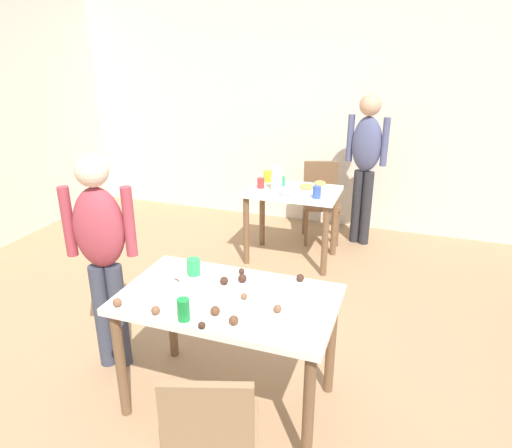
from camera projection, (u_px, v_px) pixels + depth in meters
name	position (u px, v px, depth m)	size (l,w,h in m)	color
ground_plane	(222.00, 383.00, 3.06)	(6.40, 6.40, 0.00)	#9E7A56
wall_back	(328.00, 116.00, 5.40)	(6.40, 0.10, 2.60)	beige
dining_table_near	(228.00, 312.00, 2.67)	(1.23, 0.72, 0.75)	silver
dining_table_far	(292.00, 203.00, 4.61)	(0.91, 0.61, 0.75)	white
chair_near_table	(211.00, 437.00, 2.01)	(0.50, 0.50, 0.87)	olive
chair_far_table	(321.00, 196.00, 5.18)	(0.50, 0.50, 0.87)	brown
person_girl_near	(102.00, 247.00, 2.94)	(0.45, 0.29, 1.49)	#383D4C
person_adult_far	(366.00, 156.00, 4.88)	(0.45, 0.28, 1.62)	#28282D
mixing_bowl	(162.00, 293.00, 2.60)	(0.20, 0.20, 0.08)	white
soda_can	(184.00, 310.00, 2.39)	(0.07, 0.07, 0.12)	#198438
fork_near	(173.00, 265.00, 3.00)	(0.17, 0.02, 0.01)	silver
cup_near_0	(194.00, 267.00, 2.87)	(0.08, 0.08, 0.10)	green
cake_ball_0	(244.00, 296.00, 2.60)	(0.04, 0.04, 0.04)	brown
cake_ball_1	(175.00, 282.00, 2.76)	(0.04, 0.04, 0.04)	brown
cake_ball_2	(300.00, 278.00, 2.80)	(0.05, 0.05, 0.05)	#3D2319
cake_ball_3	(156.00, 310.00, 2.45)	(0.05, 0.05, 0.05)	brown
cake_ball_4	(278.00, 309.00, 2.47)	(0.04, 0.04, 0.04)	brown
cake_ball_5	(224.00, 281.00, 2.76)	(0.05, 0.05, 0.05)	#3D2319
cake_ball_6	(234.00, 320.00, 2.36)	(0.05, 0.05, 0.05)	brown
cake_ball_7	(242.00, 278.00, 2.79)	(0.05, 0.05, 0.05)	#3D2319
cake_ball_8	(215.00, 311.00, 2.45)	(0.05, 0.05, 0.05)	brown
cake_ball_9	(202.00, 325.00, 2.33)	(0.04, 0.04, 0.04)	#3D2319
cake_ball_10	(117.00, 302.00, 2.53)	(0.05, 0.05, 0.05)	brown
cake_ball_11	(242.00, 271.00, 2.89)	(0.04, 0.04, 0.04)	#3D2319
pitcher_far	(277.00, 178.00, 4.48)	(0.11, 0.11, 0.25)	white
cup_far_0	(317.00, 192.00, 4.28)	(0.08, 0.08, 0.12)	#3351B2
cup_far_1	(281.00, 181.00, 4.67)	(0.09, 0.09, 0.09)	green
cup_far_2	(261.00, 183.00, 4.59)	(0.07, 0.07, 0.10)	red
cup_far_3	(267.00, 176.00, 4.79)	(0.08, 0.08, 0.12)	yellow
donut_far_0	(285.00, 193.00, 4.39)	(0.12, 0.12, 0.04)	pink
donut_far_1	(307.00, 186.00, 4.59)	(0.13, 0.13, 0.04)	gold
donut_far_2	(320.00, 183.00, 4.71)	(0.12, 0.12, 0.03)	gold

